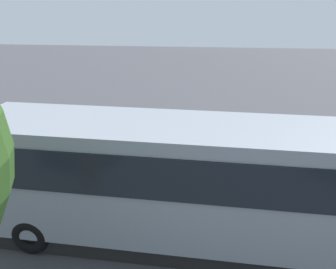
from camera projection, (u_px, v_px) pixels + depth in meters
ground_plane at (193, 160)px, 14.31m from camera, size 80.00×80.00×0.00m
tour_bus at (193, 185)px, 8.88m from camera, size 11.37×2.95×3.25m
spectator_far_left at (231, 164)px, 11.53m from camera, size 0.58×0.34×1.71m
spectator_left at (206, 162)px, 11.76m from camera, size 0.57×0.31×1.65m
spectator_centre at (178, 160)px, 11.95m from camera, size 0.57×0.31×1.66m
parked_motorcycle_silver at (190, 185)px, 11.30m from camera, size 2.05×0.58×0.99m
stunt_motorcycle at (104, 120)px, 17.31m from camera, size 2.01×0.77×1.23m
traffic_cone at (149, 128)px, 17.01m from camera, size 0.34×0.34×0.63m
bay_line_a at (314, 163)px, 14.01m from camera, size 0.16×3.60×0.01m
bay_line_b at (249, 160)px, 14.30m from camera, size 0.17×4.30×0.01m
bay_line_c at (186, 157)px, 14.59m from camera, size 0.17×4.33×0.01m
bay_line_d at (125, 154)px, 14.87m from camera, size 0.17×3.90×0.01m
bay_line_e at (67, 151)px, 15.16m from camera, size 0.17×3.99×0.01m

